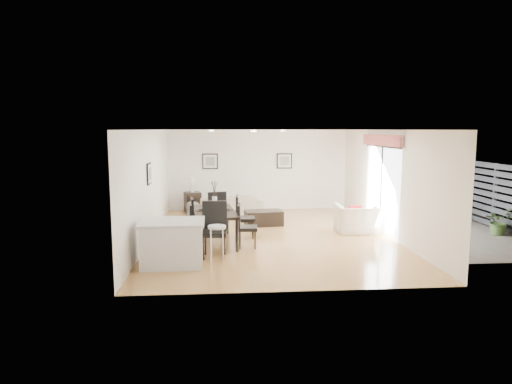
{
  "coord_description": "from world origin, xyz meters",
  "views": [
    {
      "loc": [
        -1.24,
        -11.31,
        2.71
      ],
      "look_at": [
        -0.34,
        0.4,
        1.09
      ],
      "focal_mm": 32.0,
      "sensor_mm": 36.0,
      "label": 1
    }
  ],
  "objects": [
    {
      "name": "dining_chair_wnear",
      "position": [
        -2.07,
        -1.02,
        0.57
      ],
      "size": [
        0.55,
        0.55,
        1.02
      ],
      "rotation": [
        0.0,
        0.0,
        -1.36
      ],
      "color": "black",
      "rests_on": "ground"
    },
    {
      "name": "dining_table",
      "position": [
        -1.4,
        -0.56,
        0.71
      ],
      "size": [
        1.14,
        1.98,
        0.79
      ],
      "rotation": [
        0.0,
        0.0,
        0.11
      ],
      "color": "black",
      "rests_on": "ground"
    },
    {
      "name": "wall_front",
      "position": [
        0.0,
        -4.0,
        1.35
      ],
      "size": [
        6.0,
        0.04,
        2.7
      ],
      "primitive_type": "cube",
      "color": "white",
      "rests_on": "ground"
    },
    {
      "name": "framed_print_back_left",
      "position": [
        -1.6,
        3.97,
        1.65
      ],
      "size": [
        0.52,
        0.04,
        0.52
      ],
      "color": "black",
      "rests_on": "wall_back"
    },
    {
      "name": "cushion",
      "position": [
        2.24,
        0.17,
        0.58
      ],
      "size": [
        0.33,
        0.16,
        0.32
      ],
      "primitive_type": "cube",
      "rotation": [
        0.0,
        0.0,
        3.34
      ],
      "color": "maroon",
      "rests_on": "armchair"
    },
    {
      "name": "courtyard_plant_a",
      "position": [
        5.9,
        -0.27,
        0.36
      ],
      "size": [
        0.81,
        0.77,
        0.71
      ],
      "primitive_type": "imported",
      "rotation": [
        0.0,
        0.0,
        0.43
      ],
      "color": "#3D5825",
      "rests_on": "ground"
    },
    {
      "name": "wall_back",
      "position": [
        0.0,
        4.0,
        1.35
      ],
      "size": [
        6.0,
        0.04,
        2.7
      ],
      "primitive_type": "cube",
      "color": "white",
      "rests_on": "ground"
    },
    {
      "name": "coffee_table",
      "position": [
        -0.05,
        1.39,
        0.21
      ],
      "size": [
        1.11,
        0.75,
        0.42
      ],
      "primitive_type": "cube",
      "rotation": [
        0.0,
        0.0,
        0.12
      ],
      "color": "black",
      "rests_on": "ground"
    },
    {
      "name": "sliding_door",
      "position": [
        2.96,
        0.3,
        1.66
      ],
      "size": [
        0.12,
        2.7,
        2.57
      ],
      "color": "white",
      "rests_on": "wall_right"
    },
    {
      "name": "ceiling",
      "position": [
        0.0,
        0.0,
        2.7
      ],
      "size": [
        6.0,
        8.0,
        0.02
      ],
      "primitive_type": "cube",
      "color": "white",
      "rests_on": "wall_back"
    },
    {
      "name": "dining_chair_foot",
      "position": [
        -1.38,
        0.61,
        0.61
      ],
      "size": [
        0.6,
        0.6,
        1.09
      ],
      "rotation": [
        0.0,
        0.0,
        3.39
      ],
      "color": "black",
      "rests_on": "ground"
    },
    {
      "name": "courtyard",
      "position": [
        6.16,
        0.87,
        0.92
      ],
      "size": [
        6.0,
        6.0,
        2.0
      ],
      "color": "gray",
      "rests_on": "ground"
    },
    {
      "name": "table_lamp",
      "position": [
        -2.19,
        3.65,
        0.98
      ],
      "size": [
        0.26,
        0.26,
        0.5
      ],
      "color": "white",
      "rests_on": "side_table"
    },
    {
      "name": "framed_print_back_right",
      "position": [
        0.9,
        3.97,
        1.65
      ],
      "size": [
        0.52,
        0.04,
        0.52
      ],
      "color": "black",
      "rests_on": "wall_back"
    },
    {
      "name": "wall_left",
      "position": [
        -3.0,
        0.0,
        1.35
      ],
      "size": [
        0.04,
        8.0,
        2.7
      ],
      "primitive_type": "cube",
      "color": "white",
      "rests_on": "ground"
    },
    {
      "name": "dining_chair_head",
      "position": [
        -1.4,
        -1.72,
        0.66
      ],
      "size": [
        0.57,
        0.57,
        1.19
      ],
      "rotation": [
        0.0,
        0.0,
        -0.08
      ],
      "color": "black",
      "rests_on": "ground"
    },
    {
      "name": "bar_stool",
      "position": [
        -1.34,
        -2.31,
        0.68
      ],
      "size": [
        0.36,
        0.36,
        0.79
      ],
      "color": "silver",
      "rests_on": "ground"
    },
    {
      "name": "dining_chair_enear",
      "position": [
        -0.73,
        -1.03,
        0.56
      ],
      "size": [
        0.48,
        0.48,
        1.0
      ],
      "rotation": [
        0.0,
        0.0,
        1.5
      ],
      "color": "black",
      "rests_on": "ground"
    },
    {
      "name": "wall_right",
      "position": [
        3.0,
        0.0,
        1.35
      ],
      "size": [
        0.04,
        8.0,
        2.7
      ],
      "primitive_type": "cube",
      "color": "white",
      "rests_on": "ground"
    },
    {
      "name": "vase",
      "position": [
        -1.4,
        -0.56,
        1.08
      ],
      "size": [
        0.91,
        1.4,
        0.71
      ],
      "color": "white",
      "rests_on": "dining_table"
    },
    {
      "name": "courtyard_plant_b",
      "position": [
        5.65,
        1.45,
        0.33
      ],
      "size": [
        0.44,
        0.44,
        0.67
      ],
      "primitive_type": "imported",
      "rotation": [
        0.0,
        0.0,
        -0.2
      ],
      "color": "#3D5825",
      "rests_on": "ground"
    },
    {
      "name": "kitchen_island",
      "position": [
        -2.23,
        -2.31,
        0.46
      ],
      "size": [
        1.31,
        1.02,
        0.9
      ],
      "rotation": [
        0.0,
        0.0,
        0.02
      ],
      "color": "silver",
      "rests_on": "ground"
    },
    {
      "name": "armchair",
      "position": [
        2.34,
        0.27,
        0.37
      ],
      "size": [
        1.16,
        1.02,
        0.73
      ],
      "primitive_type": "imported",
      "rotation": [
        0.0,
        0.0,
        3.11
      ],
      "color": "white",
      "rests_on": "ground"
    },
    {
      "name": "dining_chair_wfar",
      "position": [
        -2.07,
        -0.08,
        0.57
      ],
      "size": [
        0.5,
        0.5,
        1.01
      ],
      "rotation": [
        0.0,
        0.0,
        -1.46
      ],
      "color": "black",
      "rests_on": "ground"
    },
    {
      "name": "ground",
      "position": [
        0.0,
        0.0,
        0.0
      ],
      "size": [
        8.0,
        8.0,
        0.0
      ],
      "primitive_type": "plane",
      "color": "#DEA55B",
      "rests_on": "ground"
    },
    {
      "name": "dining_chair_efar",
      "position": [
        -0.74,
        -0.09,
        0.6
      ],
      "size": [
        0.5,
        0.5,
        1.07
      ],
      "rotation": [
        0.0,
        0.0,
        1.54
      ],
      "color": "black",
      "rests_on": "ground"
    },
    {
      "name": "framed_print_left_wall",
      "position": [
        -2.97,
        -0.2,
        1.65
      ],
      "size": [
        0.04,
        0.52,
        0.52
      ],
      "rotation": [
        0.0,
        0.0,
        1.57
      ],
      "color": "black",
      "rests_on": "wall_left"
    },
    {
      "name": "side_table",
      "position": [
        -2.19,
        3.65,
        0.33
      ],
      "size": [
        0.61,
        0.61,
        0.66
      ],
      "primitive_type": "cube",
      "rotation": [
        0.0,
        0.0,
        0.28
      ],
      "color": "black",
      "rests_on": "ground"
    },
    {
      "name": "sofa",
      "position": [
        -1.1,
        2.78,
        0.33
      ],
      "size": [
        2.38,
        1.39,
        0.65
      ],
      "primitive_type": "imported",
      "rotation": [
        0.0,
        0.0,
        3.38
      ],
      "color": "#A59C85",
      "rests_on": "ground"
    }
  ]
}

